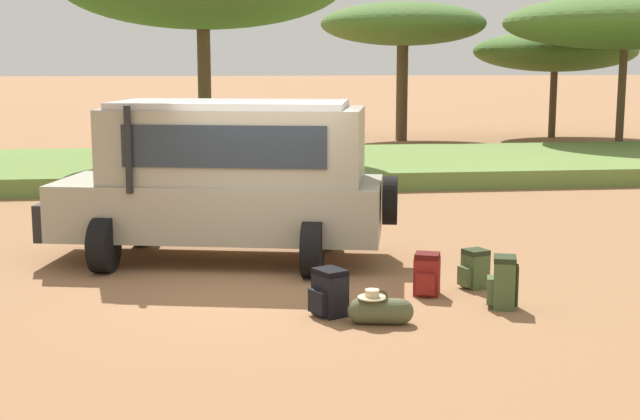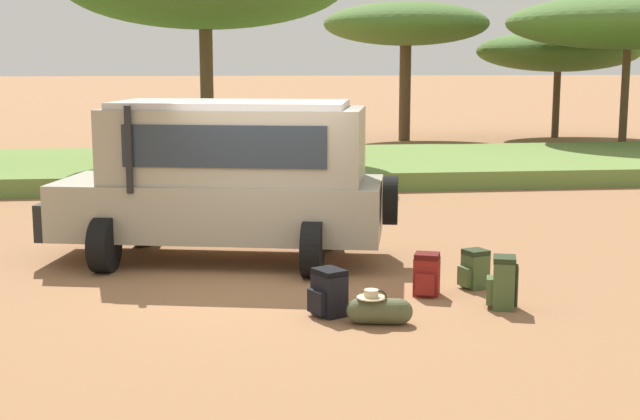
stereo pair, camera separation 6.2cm
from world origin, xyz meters
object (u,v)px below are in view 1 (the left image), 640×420
(safari_vehicle, at_px, (227,177))
(backpack_near_rear_wheel, at_px, (475,269))
(acacia_tree_far_right, at_px, (555,51))
(acacia_tree_distant_right, at_px, (626,23))
(backpack_cluster_center, at_px, (329,293))
(backpack_beside_front_wheel, at_px, (427,275))
(backpack_outermost, at_px, (503,283))
(duffel_bag_low_black_case, at_px, (380,310))
(acacia_tree_right_mid, at_px, (403,25))

(safari_vehicle, height_order, backpack_near_rear_wheel, safari_vehicle)
(acacia_tree_far_right, height_order, acacia_tree_distant_right, acacia_tree_distant_right)
(backpack_cluster_center, bearing_deg, safari_vehicle, 109.45)
(backpack_cluster_center, relative_size, backpack_near_rear_wheel, 1.08)
(backpack_beside_front_wheel, height_order, backpack_cluster_center, backpack_cluster_center)
(safari_vehicle, relative_size, backpack_outermost, 8.35)
(safari_vehicle, distance_m, backpack_near_rear_wheel, 4.03)
(duffel_bag_low_black_case, bearing_deg, acacia_tree_right_mid, 76.82)
(acacia_tree_distant_right, bearing_deg, duffel_bag_low_black_case, -122.74)
(backpack_cluster_center, bearing_deg, backpack_outermost, 1.20)
(backpack_beside_front_wheel, relative_size, backpack_near_rear_wheel, 1.06)
(backpack_beside_front_wheel, height_order, duffel_bag_low_black_case, backpack_beside_front_wheel)
(backpack_cluster_center, bearing_deg, acacia_tree_far_right, 62.52)
(backpack_near_rear_wheel, relative_size, acacia_tree_far_right, 0.08)
(backpack_beside_front_wheel, relative_size, backpack_outermost, 0.85)
(backpack_near_rear_wheel, relative_size, acacia_tree_right_mid, 0.08)
(acacia_tree_far_right, distance_m, acacia_tree_distant_right, 5.70)
(backpack_cluster_center, distance_m, backpack_outermost, 2.19)
(backpack_cluster_center, relative_size, backpack_outermost, 0.87)
(backpack_near_rear_wheel, xyz_separation_m, acacia_tree_far_right, (10.10, 22.48, 3.11))
(safari_vehicle, relative_size, backpack_beside_front_wheel, 9.79)
(safari_vehicle, bearing_deg, acacia_tree_far_right, 56.70)
(backpack_beside_front_wheel, distance_m, acacia_tree_distant_right, 20.70)
(backpack_beside_front_wheel, bearing_deg, backpack_outermost, -42.31)
(safari_vehicle, relative_size, acacia_tree_distant_right, 0.69)
(acacia_tree_far_right, bearing_deg, duffel_bag_low_black_case, -116.02)
(backpack_beside_front_wheel, distance_m, acacia_tree_far_right, 25.41)
(duffel_bag_low_black_case, relative_size, acacia_tree_right_mid, 0.12)
(backpack_outermost, bearing_deg, backpack_near_rear_wheel, 93.09)
(backpack_cluster_center, xyz_separation_m, acacia_tree_distant_right, (12.32, 17.90, 3.97))
(safari_vehicle, distance_m, acacia_tree_right_mid, 21.26)
(acacia_tree_right_mid, xyz_separation_m, acacia_tree_far_right, (6.22, 0.56, -0.97))
(backpack_cluster_center, height_order, acacia_tree_right_mid, acacia_tree_right_mid)
(backpack_beside_front_wheel, distance_m, duffel_bag_low_black_case, 1.47)
(backpack_outermost, relative_size, duffel_bag_low_black_case, 0.86)
(safari_vehicle, bearing_deg, acacia_tree_distant_right, 47.56)
(acacia_tree_right_mid, xyz_separation_m, acacia_tree_distant_right, (6.30, -5.08, -0.09))
(backpack_near_rear_wheel, height_order, acacia_tree_far_right, acacia_tree_far_right)
(backpack_near_rear_wheel, bearing_deg, acacia_tree_distant_right, 58.84)
(backpack_beside_front_wheel, relative_size, acacia_tree_distant_right, 0.07)
(backpack_beside_front_wheel, bearing_deg, backpack_cluster_center, -151.38)
(acacia_tree_right_mid, bearing_deg, acacia_tree_far_right, 5.12)
(backpack_cluster_center, distance_m, acacia_tree_right_mid, 24.10)
(acacia_tree_distant_right, bearing_deg, acacia_tree_far_right, 90.85)
(duffel_bag_low_black_case, bearing_deg, backpack_outermost, 15.98)
(backpack_near_rear_wheel, distance_m, acacia_tree_distant_right, 20.09)
(backpack_near_rear_wheel, bearing_deg, backpack_cluster_center, -153.81)
(backpack_near_rear_wheel, bearing_deg, backpack_outermost, -86.91)
(backpack_beside_front_wheel, relative_size, acacia_tree_far_right, 0.09)
(safari_vehicle, distance_m, backpack_beside_front_wheel, 3.65)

